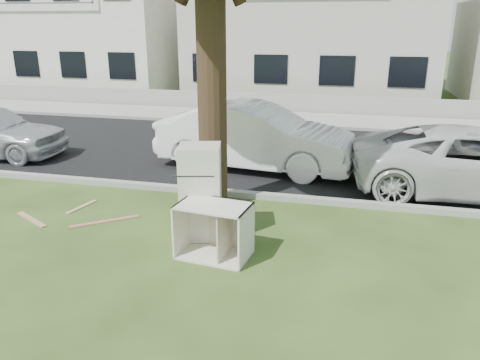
% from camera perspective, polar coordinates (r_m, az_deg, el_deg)
% --- Properties ---
extents(ground, '(120.00, 120.00, 0.00)m').
position_cam_1_polar(ground, '(7.63, -4.17, -8.36)').
color(ground, '#294318').
extents(road, '(120.00, 7.00, 0.01)m').
position_cam_1_polar(road, '(13.10, 3.80, 3.31)').
color(road, black).
rests_on(road, ground).
extents(kerb_near, '(120.00, 0.18, 0.12)m').
position_cam_1_polar(kerb_near, '(9.79, 0.17, -2.05)').
color(kerb_near, gray).
rests_on(kerb_near, ground).
extents(kerb_far, '(120.00, 0.18, 0.12)m').
position_cam_1_polar(kerb_far, '(16.52, 5.96, 6.43)').
color(kerb_far, gray).
rests_on(kerb_far, ground).
extents(sidewalk, '(120.00, 2.80, 0.01)m').
position_cam_1_polar(sidewalk, '(17.92, 6.61, 7.39)').
color(sidewalk, gray).
rests_on(sidewalk, ground).
extents(low_wall, '(120.00, 0.15, 0.70)m').
position_cam_1_polar(low_wall, '(19.43, 7.26, 9.26)').
color(low_wall, gray).
rests_on(low_wall, ground).
extents(townhouse_left, '(10.20, 8.16, 7.04)m').
position_cam_1_polar(townhouse_left, '(27.82, -17.78, 17.92)').
color(townhouse_left, white).
rests_on(townhouse_left, ground).
extents(townhouse_center, '(11.22, 8.16, 7.44)m').
position_cam_1_polar(townhouse_center, '(24.06, 9.05, 19.03)').
color(townhouse_center, '#B8B5A8').
rests_on(townhouse_center, ground).
extents(fridge, '(0.78, 0.75, 1.60)m').
position_cam_1_polar(fridge, '(7.72, -4.83, -1.56)').
color(fridge, silver).
rests_on(fridge, ground).
extents(cabinet, '(1.17, 0.81, 0.86)m').
position_cam_1_polar(cabinet, '(7.22, -3.19, -6.18)').
color(cabinet, silver).
rests_on(cabinet, ground).
extents(plank_a, '(1.05, 0.85, 0.02)m').
position_cam_1_polar(plank_a, '(8.91, -16.13, -4.88)').
color(plank_a, '#A36E4F').
rests_on(plank_a, ground).
extents(plank_b, '(0.91, 0.56, 0.02)m').
position_cam_1_polar(plank_b, '(9.47, -24.06, -4.41)').
color(plank_b, tan).
rests_on(plank_b, ground).
extents(plank_c, '(0.25, 0.77, 0.02)m').
position_cam_1_polar(plank_c, '(9.75, -18.74, -3.11)').
color(plank_c, tan).
rests_on(plank_c, ground).
extents(car_center, '(5.03, 2.29, 1.60)m').
position_cam_1_polar(car_center, '(11.52, 1.91, 5.28)').
color(car_center, white).
rests_on(car_center, ground).
extents(car_right, '(5.18, 2.58, 1.41)m').
position_cam_1_polar(car_right, '(10.92, 26.92, 1.97)').
color(car_right, silver).
rests_on(car_right, ground).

